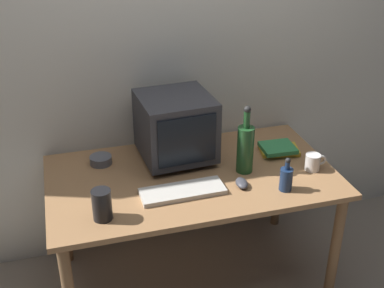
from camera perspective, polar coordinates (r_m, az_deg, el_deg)
ground_plane at (r=3.07m, az=0.00°, el=-14.99°), size 6.00×6.00×0.00m
back_wall at (r=2.84m, az=-2.69°, el=10.73°), size 4.00×0.08×2.50m
desk at (r=2.68m, az=0.00°, el=-4.95°), size 1.51×0.84×0.71m
crt_monitor at (r=2.70m, az=-1.89°, el=1.94°), size 0.41×0.41×0.37m
keyboard at (r=2.47m, az=-1.09°, el=-5.43°), size 0.42×0.16×0.02m
computer_mouse at (r=2.54m, az=5.72°, el=-4.48°), size 0.07×0.11×0.04m
bottle_tall at (r=2.61m, az=6.12°, el=-0.39°), size 0.09×0.09×0.38m
bottle_short at (r=2.52m, az=10.73°, el=-3.86°), size 0.07×0.07×0.18m
book_stack at (r=2.87m, az=9.87°, el=-0.55°), size 0.24×0.19×0.05m
mug at (r=2.73m, az=13.70°, el=-2.02°), size 0.12×0.08×0.09m
cd_spindle at (r=2.77m, az=-10.40°, el=-1.81°), size 0.12×0.12×0.04m
metal_canister at (r=2.30m, az=-10.27°, el=-6.86°), size 0.09×0.09×0.15m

